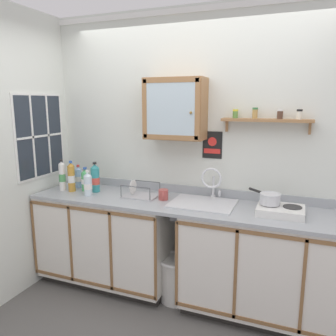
{
  "coord_description": "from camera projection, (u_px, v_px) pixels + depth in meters",
  "views": [
    {
      "loc": [
        0.89,
        -2.31,
        1.8
      ],
      "look_at": [
        -0.23,
        0.52,
        1.2
      ],
      "focal_mm": 35.89,
      "sensor_mm": 36.0,
      "label": 1
    }
  ],
  "objects": [
    {
      "name": "bottle_detergent_teal_4",
      "position": [
        95.0,
        179.0,
        3.31
      ],
      "size": [
        0.09,
        0.09,
        0.3
      ],
      "color": "teal",
      "rests_on": "countertop"
    },
    {
      "name": "window",
      "position": [
        40.0,
        136.0,
        3.29
      ],
      "size": [
        0.03,
        0.65,
        0.82
      ],
      "color": "#262D38"
    },
    {
      "name": "floor",
      "position": [
        170.0,
        323.0,
        2.78
      ],
      "size": [
        5.99,
        5.99,
        0.0
      ],
      "primitive_type": "plane",
      "color": "#565451",
      "rests_on": "ground"
    },
    {
      "name": "spice_shelf",
      "position": [
        266.0,
        119.0,
        2.82
      ],
      "size": [
        0.75,
        0.14,
        0.22
      ],
      "color": "#996B42"
    },
    {
      "name": "sink",
      "position": [
        204.0,
        206.0,
        2.96
      ],
      "size": [
        0.56,
        0.47,
        0.42
      ],
      "color": "silver",
      "rests_on": "countertop"
    },
    {
      "name": "saucepan",
      "position": [
        270.0,
        198.0,
        2.7
      ],
      "size": [
        0.28,
        0.25,
        0.09
      ],
      "color": "silver",
      "rests_on": "hot_plate_stove"
    },
    {
      "name": "countertop",
      "position": [
        187.0,
        205.0,
        2.97
      ],
      "size": [
        2.95,
        0.64,
        0.03
      ],
      "primitive_type": "cube",
      "color": "#9EA3A8",
      "rests_on": "lower_cabinet_run"
    },
    {
      "name": "trash_bin",
      "position": [
        176.0,
        278.0,
        3.07
      ],
      "size": [
        0.33,
        0.33,
        0.41
      ],
      "color": "silver",
      "rests_on": "ground"
    },
    {
      "name": "backsplash",
      "position": [
        196.0,
        190.0,
        3.23
      ],
      "size": [
        2.95,
        0.02,
        0.08
      ],
      "primitive_type": "cube",
      "color": "#9EA3A8",
      "rests_on": "countertop"
    },
    {
      "name": "lower_cabinet_run",
      "position": [
        108.0,
        239.0,
        3.36
      ],
      "size": [
        1.33,
        0.62,
        0.89
      ],
      "color": "black",
      "rests_on": "ground"
    },
    {
      "name": "mug",
      "position": [
        163.0,
        195.0,
        3.06
      ],
      "size": [
        0.09,
        0.13,
        0.09
      ],
      "color": "#B24C47",
      "rests_on": "countertop"
    },
    {
      "name": "bottle_juice_amber_0",
      "position": [
        71.0,
        177.0,
        3.33
      ],
      "size": [
        0.07,
        0.07,
        0.31
      ],
      "color": "gold",
      "rests_on": "countertop"
    },
    {
      "name": "bottle_soda_green_1",
      "position": [
        85.0,
        180.0,
        3.36
      ],
      "size": [
        0.08,
        0.08,
        0.24
      ],
      "color": "#4CB266",
      "rests_on": "countertop"
    },
    {
      "name": "dish_rack",
      "position": [
        140.0,
        194.0,
        3.17
      ],
      "size": [
        0.32,
        0.25,
        0.15
      ],
      "color": "#B2B2B7",
      "rests_on": "countertop"
    },
    {
      "name": "wall_cabinet",
      "position": [
        175.0,
        109.0,
        3.04
      ],
      "size": [
        0.55,
        0.27,
        0.55
      ],
      "color": "#996B42"
    },
    {
      "name": "lower_cabinet_run_right",
      "position": [
        271.0,
        267.0,
        2.79
      ],
      "size": [
        1.48,
        0.62,
        0.89
      ],
      "color": "black",
      "rests_on": "ground"
    },
    {
      "name": "warning_sign",
      "position": [
        212.0,
        145.0,
        3.09
      ],
      "size": [
        0.18,
        0.01,
        0.25
      ],
      "color": "black"
    },
    {
      "name": "hot_plate_stove",
      "position": [
        280.0,
        210.0,
        2.66
      ],
      "size": [
        0.36,
        0.29,
        0.07
      ],
      "color": "silver",
      "rests_on": "countertop"
    },
    {
      "name": "bottle_opaque_white_5",
      "position": [
        62.0,
        176.0,
        3.35
      ],
      "size": [
        0.06,
        0.06,
        0.32
      ],
      "color": "white",
      "rests_on": "countertop"
    },
    {
      "name": "bottle_water_blue_2",
      "position": [
        79.0,
        177.0,
        3.49
      ],
      "size": [
        0.07,
        0.07,
        0.24
      ],
      "color": "#8CB7E0",
      "rests_on": "countertop"
    },
    {
      "name": "bottle_water_clear_3",
      "position": [
        88.0,
        184.0,
        3.18
      ],
      "size": [
        0.08,
        0.08,
        0.25
      ],
      "color": "silver",
      "rests_on": "countertop"
    },
    {
      "name": "back_wall",
      "position": [
        198.0,
        152.0,
        3.19
      ],
      "size": [
        3.59,
        0.07,
        2.64
      ],
      "color": "silver",
      "rests_on": "ground"
    }
  ]
}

